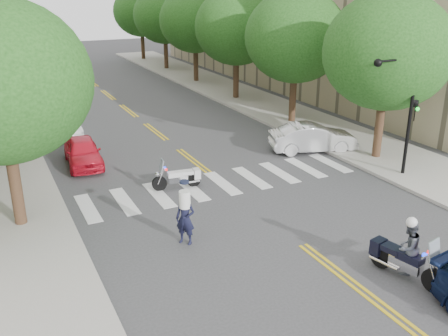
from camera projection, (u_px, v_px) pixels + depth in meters
ground at (303, 245)px, 17.70m from camera, size 140.00×140.00×0.00m
sidewalk_right at (244, 97)px, 40.09m from camera, size 5.00×60.00×0.15m
tree_r_0 at (388, 52)px, 24.45m from camera, size 6.40×6.40×8.45m
tree_r_1 at (296, 37)px, 31.17m from camera, size 6.40×6.40×8.45m
tree_r_2 at (236, 27)px, 37.89m from camera, size 6.40×6.40×8.45m
tree_r_3 at (195, 20)px, 44.61m from camera, size 6.40×6.40×8.45m
tree_r_4 at (164, 15)px, 51.32m from camera, size 6.40×6.40×8.45m
tree_r_5 at (141, 11)px, 58.04m from camera, size 6.40×6.40×8.45m
traffic_signal_pole at (404, 101)px, 22.54m from camera, size 2.82×0.42×6.00m
motorcycle_police at (406, 251)px, 15.45m from camera, size 1.01×2.58×2.12m
motorcycle_parked at (181, 177)px, 22.48m from camera, size 2.26×0.68×1.46m
officer_standing at (185, 219)px, 17.53m from camera, size 0.82×0.83×1.93m
convertible at (313, 138)px, 27.27m from camera, size 5.00×2.98×1.56m
parked_car_a at (83, 152)px, 25.23m from camera, size 1.97×4.25×1.41m
parked_car_b at (64, 125)px, 30.16m from camera, size 1.65×3.88×1.25m
parked_car_c at (50, 105)px, 35.05m from camera, size 2.47×4.85×1.31m
parked_car_d at (40, 92)px, 39.25m from camera, size 2.12×4.70×1.34m
parked_car_e at (19, 82)px, 43.44m from camera, size 1.53×3.49×1.17m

